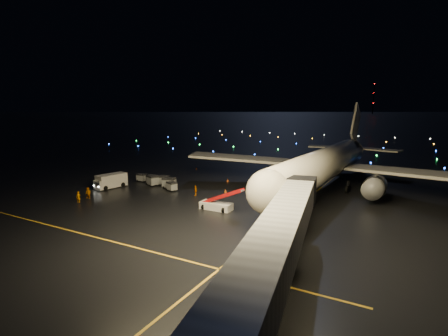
{
  "coord_description": "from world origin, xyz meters",
  "views": [
    {
      "loc": [
        26.88,
        -35.74,
        14.61
      ],
      "look_at": [
        0.18,
        12.0,
        5.0
      ],
      "focal_mm": 28.0,
      "sensor_mm": 36.0,
      "label": 1
    }
  ],
  "objects_px": {
    "crew_c": "(196,191)",
    "baggage_cart_1": "(169,183)",
    "baggage_cart_2": "(163,180)",
    "baggage_cart_3": "(152,180)",
    "airliner": "(330,145)",
    "crew_a": "(78,197)",
    "crew_b": "(88,193)",
    "pushback_tug": "(267,259)",
    "baggage_cart_4": "(142,178)",
    "service_truck": "(112,181)",
    "belt_loader": "(216,198)",
    "baggage_cart_0": "(172,186)"
  },
  "relations": [
    {
      "from": "crew_b",
      "to": "baggage_cart_1",
      "type": "height_order",
      "value": "baggage_cart_1"
    },
    {
      "from": "crew_a",
      "to": "baggage_cart_1",
      "type": "xyz_separation_m",
      "value": [
        6.1,
        14.7,
        0.08
      ]
    },
    {
      "from": "baggage_cart_3",
      "to": "belt_loader",
      "type": "bearing_deg",
      "value": -0.59
    },
    {
      "from": "crew_b",
      "to": "belt_loader",
      "type": "bearing_deg",
      "value": 8.84
    },
    {
      "from": "baggage_cart_2",
      "to": "baggage_cart_3",
      "type": "bearing_deg",
      "value": -160.5
    },
    {
      "from": "pushback_tug",
      "to": "baggage_cart_4",
      "type": "xyz_separation_m",
      "value": [
        -36.36,
        23.53,
        -0.25
      ]
    },
    {
      "from": "belt_loader",
      "to": "baggage_cart_0",
      "type": "distance_m",
      "value": 14.14
    },
    {
      "from": "belt_loader",
      "to": "crew_b",
      "type": "xyz_separation_m",
      "value": [
        -21.07,
        -4.87,
        -0.76
      ]
    },
    {
      "from": "crew_c",
      "to": "baggage_cart_2",
      "type": "xyz_separation_m",
      "value": [
        -9.98,
        3.88,
        0.01
      ]
    },
    {
      "from": "pushback_tug",
      "to": "belt_loader",
      "type": "height_order",
      "value": "belt_loader"
    },
    {
      "from": "pushback_tug",
      "to": "baggage_cart_3",
      "type": "height_order",
      "value": "pushback_tug"
    },
    {
      "from": "baggage_cart_0",
      "to": "belt_loader",
      "type": "bearing_deg",
      "value": -4.13
    },
    {
      "from": "crew_c",
      "to": "baggage_cart_4",
      "type": "bearing_deg",
      "value": -132.68
    },
    {
      "from": "airliner",
      "to": "baggage_cart_3",
      "type": "height_order",
      "value": "airliner"
    },
    {
      "from": "service_truck",
      "to": "baggage_cart_0",
      "type": "xyz_separation_m",
      "value": [
        11.02,
        3.52,
        -0.5
      ]
    },
    {
      "from": "baggage_cart_2",
      "to": "baggage_cart_3",
      "type": "distance_m",
      "value": 2.02
    },
    {
      "from": "crew_a",
      "to": "baggage_cart_0",
      "type": "bearing_deg",
      "value": 32.98
    },
    {
      "from": "crew_b",
      "to": "baggage_cart_1",
      "type": "bearing_deg",
      "value": 57.6
    },
    {
      "from": "pushback_tug",
      "to": "baggage_cart_2",
      "type": "bearing_deg",
      "value": 165.54
    },
    {
      "from": "crew_b",
      "to": "baggage_cart_3",
      "type": "xyz_separation_m",
      "value": [
        2.58,
        12.57,
        0.03
      ]
    },
    {
      "from": "crew_a",
      "to": "baggage_cart_1",
      "type": "distance_m",
      "value": 15.92
    },
    {
      "from": "service_truck",
      "to": "baggage_cart_1",
      "type": "relative_size",
      "value": 3.13
    },
    {
      "from": "baggage_cart_1",
      "to": "service_truck",
      "type": "bearing_deg",
      "value": -165.44
    },
    {
      "from": "service_truck",
      "to": "baggage_cart_0",
      "type": "bearing_deg",
      "value": 27.15
    },
    {
      "from": "crew_c",
      "to": "baggage_cart_0",
      "type": "distance_m",
      "value": 5.76
    },
    {
      "from": "baggage_cart_0",
      "to": "baggage_cart_2",
      "type": "height_order",
      "value": "baggage_cart_2"
    },
    {
      "from": "baggage_cart_2",
      "to": "baggage_cart_4",
      "type": "bearing_deg",
      "value": 153.11
    },
    {
      "from": "crew_c",
      "to": "baggage_cart_4",
      "type": "xyz_separation_m",
      "value": [
        -15.7,
        4.24,
        -0.11
      ]
    },
    {
      "from": "pushback_tug",
      "to": "baggage_cart_1",
      "type": "xyz_separation_m",
      "value": [
        -28.04,
        21.63,
        -0.07
      ]
    },
    {
      "from": "crew_c",
      "to": "baggage_cart_1",
      "type": "xyz_separation_m",
      "value": [
        -7.38,
        2.34,
        0.08
      ]
    },
    {
      "from": "airliner",
      "to": "baggage_cart_2",
      "type": "relative_size",
      "value": 26.81
    },
    {
      "from": "crew_a",
      "to": "baggage_cart_2",
      "type": "height_order",
      "value": "baggage_cart_2"
    },
    {
      "from": "pushback_tug",
      "to": "crew_c",
      "type": "bearing_deg",
      "value": 159.6
    },
    {
      "from": "airliner",
      "to": "baggage_cart_4",
      "type": "bearing_deg",
      "value": -157.92
    },
    {
      "from": "airliner",
      "to": "baggage_cart_0",
      "type": "xyz_separation_m",
      "value": [
        -23.58,
        -15.49,
        -7.03
      ]
    },
    {
      "from": "baggage_cart_0",
      "to": "crew_a",
      "type": "bearing_deg",
      "value": -98.84
    },
    {
      "from": "airliner",
      "to": "baggage_cart_3",
      "type": "relative_size",
      "value": 24.62
    },
    {
      "from": "service_truck",
      "to": "baggage_cart_2",
      "type": "relative_size",
      "value": 3.36
    },
    {
      "from": "pushback_tug",
      "to": "service_truck",
      "type": "xyz_separation_m",
      "value": [
        -37.37,
        16.69,
        0.27
      ]
    },
    {
      "from": "baggage_cart_4",
      "to": "baggage_cart_1",
      "type": "bearing_deg",
      "value": -17.54
    },
    {
      "from": "pushback_tug",
      "to": "baggage_cart_1",
      "type": "relative_size",
      "value": 1.91
    },
    {
      "from": "baggage_cart_4",
      "to": "baggage_cart_0",
      "type": "bearing_deg",
      "value": -23.0
    },
    {
      "from": "crew_b",
      "to": "baggage_cart_4",
      "type": "xyz_separation_m",
      "value": [
        -1.66,
        14.3,
        -0.17
      ]
    },
    {
      "from": "baggage_cart_1",
      "to": "baggage_cart_2",
      "type": "relative_size",
      "value": 1.07
    },
    {
      "from": "belt_loader",
      "to": "service_truck",
      "type": "height_order",
      "value": "belt_loader"
    },
    {
      "from": "pushback_tug",
      "to": "belt_loader",
      "type": "distance_m",
      "value": 19.62
    },
    {
      "from": "pushback_tug",
      "to": "belt_loader",
      "type": "bearing_deg",
      "value": 156.66
    },
    {
      "from": "airliner",
      "to": "crew_c",
      "type": "bearing_deg",
      "value": -135.32
    },
    {
      "from": "crew_c",
      "to": "baggage_cart_2",
      "type": "relative_size",
      "value": 0.84
    },
    {
      "from": "crew_a",
      "to": "baggage_cart_2",
      "type": "xyz_separation_m",
      "value": [
        3.5,
        16.24,
        0.01
      ]
    }
  ]
}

